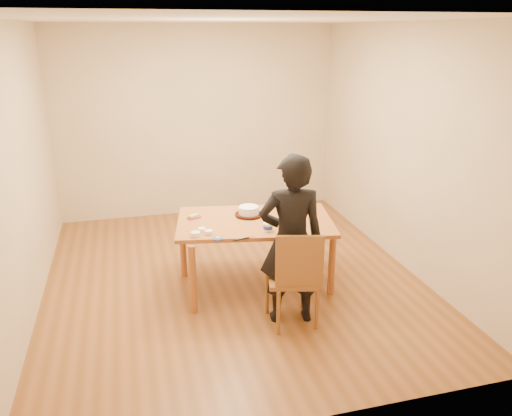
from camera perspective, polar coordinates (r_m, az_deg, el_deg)
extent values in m
cube|color=brown|center=(5.63, -2.70, -7.93)|extent=(4.00, 4.50, 0.00)
cube|color=silver|center=(4.99, -3.22, 20.75)|extent=(4.00, 4.50, 0.00)
cube|color=tan|center=(7.31, -6.67, 9.67)|extent=(4.00, 0.00, 2.70)
cube|color=tan|center=(5.13, -25.38, 3.61)|extent=(0.00, 4.50, 2.70)
cube|color=tan|center=(5.87, 16.65, 6.52)|extent=(0.00, 4.50, 2.70)
cube|color=brown|center=(5.17, -0.14, -1.59)|extent=(1.73, 1.21, 0.04)
cube|color=brown|center=(4.65, 4.11, -8.00)|extent=(0.52, 0.52, 0.04)
cylinder|color=red|center=(5.28, -0.83, -0.76)|extent=(0.29, 0.29, 0.02)
cylinder|color=white|center=(5.27, -0.83, -0.30)|extent=(0.21, 0.21, 0.07)
ellipsoid|color=white|center=(5.25, -0.84, 0.19)|extent=(0.21, 0.21, 0.03)
cylinder|color=white|center=(4.87, 1.37, -2.18)|extent=(0.09, 0.09, 0.08)
cylinder|color=#1949A2|center=(4.71, -4.38, -3.52)|extent=(0.09, 0.09, 0.01)
ellipsoid|color=white|center=(4.71, -4.39, -3.38)|extent=(0.04, 0.04, 0.02)
cylinder|color=white|center=(4.83, -5.42, -2.77)|extent=(0.08, 0.08, 0.04)
cylinder|color=white|center=(4.89, -6.21, -2.49)|extent=(0.07, 0.07, 0.04)
cylinder|color=white|center=(4.79, -6.90, -2.98)|extent=(0.09, 0.09, 0.04)
cube|color=#DE3485|center=(5.24, -7.07, -1.08)|extent=(0.15, 0.11, 0.02)
cube|color=green|center=(5.24, -7.14, -0.87)|extent=(0.13, 0.11, 0.02)
cube|color=black|center=(4.69, -1.71, -3.58)|extent=(0.17, 0.06, 0.01)
imported|color=black|center=(4.53, 4.04, -3.72)|extent=(0.64, 0.47, 1.62)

